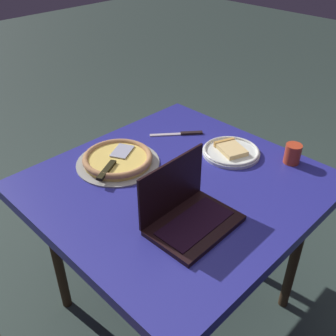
# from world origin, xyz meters

# --- Properties ---
(ground_plane) EXTENTS (12.00, 12.00, 0.00)m
(ground_plane) POSITION_xyz_m (0.00, 0.00, 0.00)
(ground_plane) COLOR #303F39
(dining_table) EXTENTS (1.03, 0.98, 0.75)m
(dining_table) POSITION_xyz_m (0.00, 0.00, 0.68)
(dining_table) COLOR navy
(dining_table) RESTS_ON ground_plane
(laptop) EXTENTS (0.30, 0.22, 0.22)m
(laptop) POSITION_xyz_m (-0.15, -0.19, 0.79)
(laptop) COLOR black
(laptop) RESTS_ON dining_table
(pizza_plate) EXTENTS (0.24, 0.24, 0.04)m
(pizza_plate) POSITION_xyz_m (0.31, -0.02, 0.76)
(pizza_plate) COLOR silver
(pizza_plate) RESTS_ON dining_table
(pizza_tray) EXTENTS (0.34, 0.34, 0.04)m
(pizza_tray) POSITION_xyz_m (-0.08, 0.26, 0.77)
(pizza_tray) COLOR #9D9D96
(pizza_tray) RESTS_ON dining_table
(table_knife) EXTENTS (0.20, 0.17, 0.01)m
(table_knife) POSITION_xyz_m (0.28, 0.24, 0.75)
(table_knife) COLOR #C1B4BB
(table_knife) RESTS_ON dining_table
(drink_cup) EXTENTS (0.07, 0.07, 0.08)m
(drink_cup) POSITION_xyz_m (0.43, -0.24, 0.79)
(drink_cup) COLOR #BF3C21
(drink_cup) RESTS_ON dining_table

